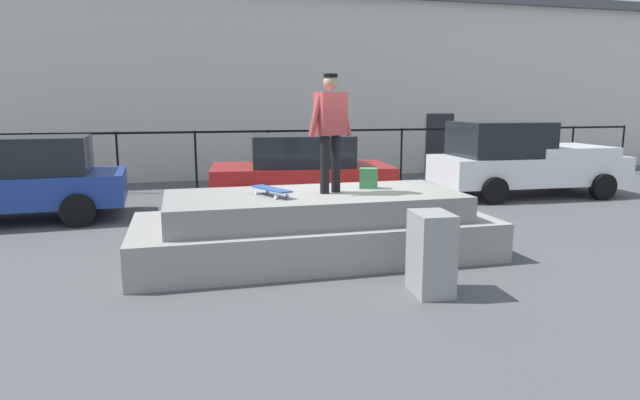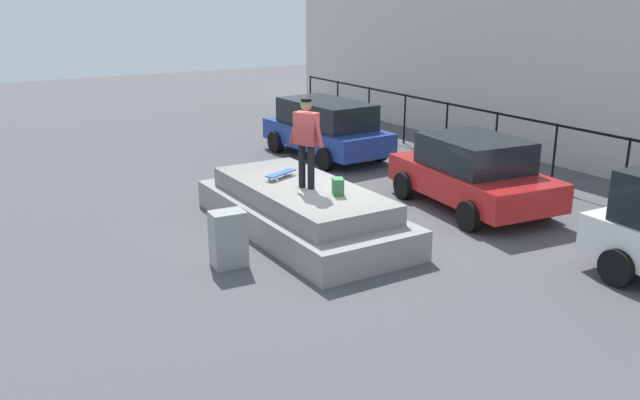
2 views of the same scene
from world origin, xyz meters
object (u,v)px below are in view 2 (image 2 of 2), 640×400
object	(u,v)px
skateboard	(281,173)
car_blue_hatchback_near	(326,127)
car_red_sedan_mid	(473,172)
utility_box	(228,239)
backpack	(338,187)
skateboarder	(306,137)

from	to	relation	value
skateboard	car_blue_hatchback_near	world-z (taller)	car_blue_hatchback_near
car_red_sedan_mid	utility_box	xyz separation A→B (m)	(0.25, -6.11, -0.33)
skateboard	car_blue_hatchback_near	bearing A→B (deg)	139.07
backpack	car_red_sedan_mid	bearing A→B (deg)	117.52
skateboard	car_blue_hatchback_near	size ratio (longest dim) A/B	0.19
skateboarder	utility_box	size ratio (longest dim) A/B	1.75
backpack	utility_box	bearing A→B (deg)	-66.53
skateboard	car_red_sedan_mid	bearing A→B (deg)	71.58
backpack	skateboarder	bearing A→B (deg)	-135.46
skateboard	utility_box	world-z (taller)	skateboard
skateboard	backpack	world-z (taller)	backpack
skateboarder	backpack	xyz separation A→B (m)	(0.72, 0.28, -0.88)
skateboard	backpack	distance (m)	1.68
utility_box	skateboarder	bearing A→B (deg)	113.76
skateboarder	backpack	distance (m)	1.17
backpack	utility_box	world-z (taller)	backpack
skateboard	car_red_sedan_mid	size ratio (longest dim) A/B	0.20
skateboard	backpack	bearing A→B (deg)	12.30
skateboarder	skateboard	xyz separation A→B (m)	(-0.92, -0.08, -0.94)
car_blue_hatchback_near	utility_box	bearing A→B (deg)	-43.59
skateboard	car_red_sedan_mid	xyz separation A→B (m)	(1.38, 4.16, -0.23)
utility_box	car_blue_hatchback_near	bearing A→B (deg)	140.82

